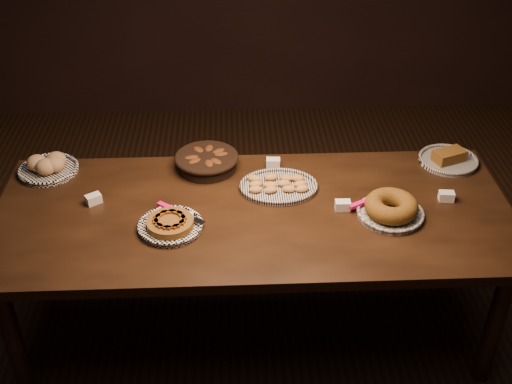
{
  "coord_description": "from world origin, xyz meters",
  "views": [
    {
      "loc": [
        -0.1,
        -2.39,
        2.49
      ],
      "look_at": [
        0.01,
        0.05,
        0.82
      ],
      "focal_mm": 45.0,
      "sensor_mm": 36.0,
      "label": 1
    }
  ],
  "objects_px": {
    "apple_tart_plate": "(170,224)",
    "bundt_cake_plate": "(391,208)",
    "madeleine_platter": "(278,186)",
    "buffet_table": "(254,223)"
  },
  "relations": [
    {
      "from": "madeleine_platter",
      "to": "apple_tart_plate",
      "type": "bearing_deg",
      "value": -135.23
    },
    {
      "from": "buffet_table",
      "to": "bundt_cake_plate",
      "type": "height_order",
      "value": "bundt_cake_plate"
    },
    {
      "from": "madeleine_platter",
      "to": "buffet_table",
      "type": "bearing_deg",
      "value": -111.2
    },
    {
      "from": "apple_tart_plate",
      "to": "madeleine_platter",
      "type": "relative_size",
      "value": 0.83
    },
    {
      "from": "madeleine_platter",
      "to": "bundt_cake_plate",
      "type": "height_order",
      "value": "bundt_cake_plate"
    },
    {
      "from": "bundt_cake_plate",
      "to": "madeleine_platter",
      "type": "bearing_deg",
      "value": 170.95
    },
    {
      "from": "madeleine_platter",
      "to": "bundt_cake_plate",
      "type": "xyz_separation_m",
      "value": [
        0.49,
        -0.24,
        0.02
      ]
    },
    {
      "from": "buffet_table",
      "to": "madeleine_platter",
      "type": "height_order",
      "value": "madeleine_platter"
    },
    {
      "from": "buffet_table",
      "to": "bundt_cake_plate",
      "type": "relative_size",
      "value": 7.03
    },
    {
      "from": "apple_tart_plate",
      "to": "bundt_cake_plate",
      "type": "bearing_deg",
      "value": 9.58
    }
  ]
}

